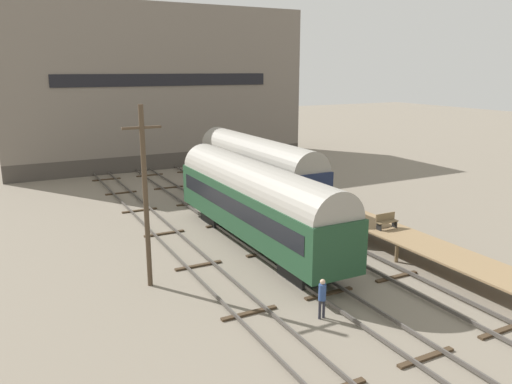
# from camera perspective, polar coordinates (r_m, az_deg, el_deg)

# --- Properties ---
(ground_plane) EXTENTS (200.00, 200.00, 0.00)m
(ground_plane) POSITION_cam_1_polar(r_m,az_deg,el_deg) (26.27, 4.46, -9.09)
(ground_plane) COLOR slate
(track_left) EXTENTS (2.60, 60.00, 0.26)m
(track_left) POSITION_cam_1_polar(r_m,az_deg,el_deg) (24.43, -4.01, -10.56)
(track_left) COLOR #4C4742
(track_left) RESTS_ON ground
(track_middle) EXTENTS (2.60, 60.00, 0.26)m
(track_middle) POSITION_cam_1_polar(r_m,az_deg,el_deg) (26.22, 4.46, -8.80)
(track_middle) COLOR #4C4742
(track_middle) RESTS_ON ground
(track_right) EXTENTS (2.60, 60.00, 0.26)m
(track_right) POSITION_cam_1_polar(r_m,az_deg,el_deg) (28.51, 11.65, -7.15)
(track_right) COLOR #4C4742
(track_right) RESTS_ON ground
(train_car_navy) EXTENTS (2.95, 15.39, 5.30)m
(train_car_navy) POSITION_cam_1_polar(r_m,az_deg,el_deg) (37.58, 0.07, 2.83)
(train_car_navy) COLOR black
(train_car_navy) RESTS_ON ground
(train_car_green) EXTENTS (3.04, 16.45, 5.07)m
(train_car_green) POSITION_cam_1_polar(r_m,az_deg,el_deg) (29.01, -0.09, -0.82)
(train_car_green) COLOR black
(train_car_green) RESTS_ON ground
(station_platform) EXTENTS (2.64, 14.69, 1.12)m
(station_platform) POSITION_cam_1_polar(r_m,az_deg,el_deg) (28.95, 17.55, -5.32)
(station_platform) COLOR #8C704C
(station_platform) RESTS_ON ground
(bench) EXTENTS (1.40, 0.40, 0.91)m
(bench) POSITION_cam_1_polar(r_m,az_deg,el_deg) (30.22, 14.66, -3.17)
(bench) COLOR brown
(bench) RESTS_ON station_platform
(person_worker) EXTENTS (0.32, 0.32, 1.77)m
(person_worker) POSITION_cam_1_polar(r_m,az_deg,el_deg) (21.42, 7.58, -11.58)
(person_worker) COLOR #282833
(person_worker) RESTS_ON ground
(utility_pole) EXTENTS (1.80, 0.24, 8.71)m
(utility_pole) POSITION_cam_1_polar(r_m,az_deg,el_deg) (23.76, -12.52, -0.37)
(utility_pole) COLOR #473828
(utility_pole) RESTS_ON ground
(warehouse_building) EXTENTS (31.66, 11.48, 16.62)m
(warehouse_building) POSITION_cam_1_polar(r_m,az_deg,el_deg) (57.82, -11.90, 11.71)
(warehouse_building) COLOR #46403A
(warehouse_building) RESTS_ON ground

